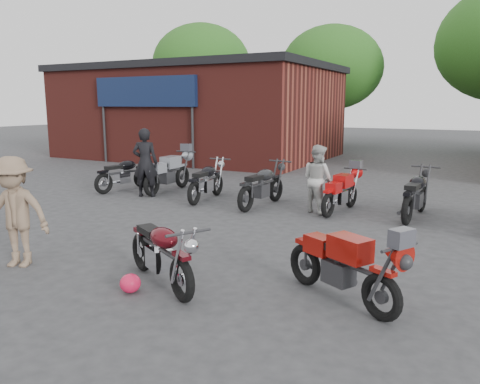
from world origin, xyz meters
The scene contains 16 objects.
ground centered at (0.00, 0.00, 0.00)m, with size 90.00×90.00×0.00m, color #313134.
brick_building centered at (-9.00, 14.00, 2.00)m, with size 12.00×8.00×4.00m, color maroon.
tree_0 centered at (-14.00, 22.00, 4.10)m, with size 6.56×6.56×8.20m, color #255717, non-canonical shape.
tree_1 centered at (-5.00, 22.00, 3.70)m, with size 5.92×5.92×7.40m, color #255717, non-canonical shape.
vintage_motorcycle centered at (-0.35, -0.39, 0.55)m, with size 1.89×0.62×1.10m, color #4A0910, non-canonical shape.
sportbike centered at (2.03, 0.26, 0.54)m, with size 1.86×0.61×1.08m, color #A8150E, non-canonical shape.
helmet centered at (-0.57, -0.79, 0.13)m, with size 0.28×0.28×0.26m, color red.
person_dark centered at (-4.69, 4.58, 0.94)m, with size 0.68×0.45×1.88m, color black.
person_light centered at (0.08, 4.96, 0.80)m, with size 0.77×0.60×1.59m, color #B2B2AD.
person_tan centered at (-2.85, -0.79, 0.87)m, with size 1.12×0.64×1.73m, color #846951.
row_bike_0 centered at (-5.84, 5.00, 0.56)m, with size 1.92×0.63×1.11m, color black, non-canonical shape.
row_bike_1 centered at (-4.60, 5.48, 0.61)m, with size 2.11×0.69×1.22m, color #90929D, non-canonical shape.
row_bike_2 centered at (-2.97, 4.97, 0.56)m, with size 1.95×0.64×1.13m, color black, non-canonical shape.
row_bike_3 centered at (-1.33, 4.95, 0.59)m, with size 2.03×0.67×1.17m, color black, non-canonical shape.
row_bike_4 centered at (0.57, 5.25, 0.53)m, with size 1.83×0.60×1.06m, color red, non-canonical shape.
row_bike_5 centered at (2.19, 5.48, 0.59)m, with size 2.05×0.68×1.19m, color black, non-canonical shape.
Camera 1 is at (3.55, -5.36, 2.52)m, focal length 35.00 mm.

